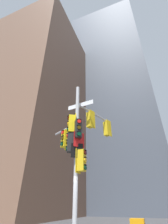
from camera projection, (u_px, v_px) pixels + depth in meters
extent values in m
cube|color=brown|center=(32.00, 104.00, 28.37)|extent=(15.10, 15.10, 33.64)
cube|color=#4C5460|center=(113.00, 97.00, 40.95)|extent=(16.88, 16.88, 50.16)
cylinder|color=#B2B2B5|center=(76.00, 148.00, 8.23)|extent=(0.20, 0.20, 7.75)
cylinder|color=#B2B2B5|center=(95.00, 114.00, 10.59)|extent=(1.23, 3.07, 0.11)
cylinder|color=#B2B2B5|center=(66.00, 129.00, 9.61)|extent=(1.94, 1.05, 0.11)
cube|color=gold|center=(92.00, 119.00, 9.87)|extent=(0.19, 0.46, 1.14)
cube|color=gold|center=(90.00, 120.00, 9.98)|extent=(0.44, 0.44, 1.00)
cylinder|color=red|center=(88.00, 116.00, 10.27)|extent=(0.13, 0.21, 0.20)
cube|color=black|center=(87.00, 114.00, 10.33)|extent=(0.14, 0.23, 0.02)
cylinder|color=#3C2C06|center=(88.00, 121.00, 10.09)|extent=(0.13, 0.21, 0.20)
cube|color=black|center=(87.00, 119.00, 10.16)|extent=(0.14, 0.23, 0.02)
cylinder|color=#06311C|center=(88.00, 126.00, 9.92)|extent=(0.13, 0.21, 0.20)
cube|color=black|center=(88.00, 124.00, 9.98)|extent=(0.14, 0.23, 0.02)
cube|color=gold|center=(109.00, 128.00, 11.01)|extent=(0.19, 0.46, 1.14)
cube|color=gold|center=(107.00, 129.00, 11.12)|extent=(0.44, 0.44, 1.00)
cylinder|color=#360605|center=(104.00, 125.00, 11.41)|extent=(0.13, 0.21, 0.20)
cube|color=black|center=(104.00, 123.00, 11.48)|extent=(0.14, 0.23, 0.02)
cylinder|color=#3C2C06|center=(104.00, 129.00, 11.24)|extent=(0.13, 0.21, 0.20)
cube|color=black|center=(104.00, 128.00, 11.30)|extent=(0.14, 0.23, 0.02)
cylinder|color=#19C672|center=(105.00, 134.00, 11.06)|extent=(0.13, 0.21, 0.20)
cube|color=black|center=(105.00, 133.00, 11.13)|extent=(0.14, 0.23, 0.02)
cube|color=yellow|center=(68.00, 140.00, 9.42)|extent=(0.44, 0.24, 1.14)
cube|color=yellow|center=(65.00, 139.00, 9.31)|extent=(0.46, 0.46, 1.00)
cylinder|color=red|center=(63.00, 132.00, 9.37)|extent=(0.21, 0.14, 0.20)
cube|color=black|center=(63.00, 130.00, 9.42)|extent=(0.23, 0.16, 0.02)
cylinder|color=#3C2C06|center=(62.00, 138.00, 9.19)|extent=(0.21, 0.14, 0.20)
cube|color=black|center=(62.00, 136.00, 9.25)|extent=(0.23, 0.16, 0.02)
cylinder|color=#06311C|center=(62.00, 144.00, 9.02)|extent=(0.21, 0.14, 0.20)
cube|color=black|center=(62.00, 142.00, 9.07)|extent=(0.23, 0.16, 0.02)
cube|color=gold|center=(78.00, 161.00, 7.86)|extent=(0.06, 0.48, 1.14)
cube|color=gold|center=(82.00, 160.00, 7.79)|extent=(0.36, 0.36, 1.00)
cylinder|color=#360605|center=(85.00, 153.00, 7.89)|extent=(0.07, 0.20, 0.20)
cube|color=black|center=(85.00, 150.00, 7.95)|extent=(0.09, 0.22, 0.02)
cylinder|color=yellow|center=(85.00, 160.00, 7.71)|extent=(0.07, 0.20, 0.20)
cube|color=black|center=(85.00, 157.00, 7.77)|extent=(0.09, 0.22, 0.02)
cylinder|color=#06311C|center=(85.00, 168.00, 7.54)|extent=(0.07, 0.20, 0.20)
cube|color=black|center=(86.00, 165.00, 7.60)|extent=(0.09, 0.22, 0.02)
cube|color=yellow|center=(75.00, 124.00, 8.87)|extent=(0.28, 0.42, 1.14)
cube|color=yellow|center=(71.00, 124.00, 8.84)|extent=(0.47, 0.47, 1.00)
cylinder|color=#360605|center=(68.00, 118.00, 8.98)|extent=(0.16, 0.20, 0.20)
cube|color=black|center=(68.00, 116.00, 9.04)|extent=(0.18, 0.22, 0.02)
cylinder|color=yellow|center=(68.00, 124.00, 8.81)|extent=(0.16, 0.20, 0.20)
cube|color=black|center=(68.00, 122.00, 8.87)|extent=(0.18, 0.22, 0.02)
cylinder|color=#06311C|center=(68.00, 130.00, 8.63)|extent=(0.16, 0.20, 0.20)
cube|color=black|center=(68.00, 128.00, 8.69)|extent=(0.18, 0.22, 0.02)
cube|color=black|center=(77.00, 130.00, 8.60)|extent=(0.40, 0.31, 1.14)
cube|color=black|center=(78.00, 129.00, 8.44)|extent=(0.48, 0.48, 1.00)
cylinder|color=red|center=(79.00, 121.00, 8.45)|extent=(0.20, 0.17, 0.20)
cube|color=black|center=(79.00, 119.00, 8.50)|extent=(0.22, 0.19, 0.02)
cylinder|color=#3C2C06|center=(79.00, 127.00, 8.27)|extent=(0.20, 0.17, 0.20)
cube|color=black|center=(79.00, 125.00, 8.33)|extent=(0.22, 0.19, 0.02)
cylinder|color=#06311C|center=(79.00, 134.00, 8.10)|extent=(0.20, 0.17, 0.20)
cube|color=black|center=(79.00, 132.00, 8.15)|extent=(0.22, 0.19, 0.02)
cube|color=black|center=(74.00, 143.00, 8.37)|extent=(0.23, 0.45, 1.14)
cube|color=black|center=(71.00, 142.00, 8.36)|extent=(0.45, 0.45, 1.00)
cylinder|color=red|center=(67.00, 136.00, 8.52)|extent=(0.14, 0.21, 0.20)
cube|color=black|center=(67.00, 134.00, 8.58)|extent=(0.16, 0.23, 0.02)
cylinder|color=#3C2C06|center=(67.00, 142.00, 8.35)|extent=(0.14, 0.21, 0.20)
cube|color=black|center=(67.00, 140.00, 8.41)|extent=(0.16, 0.23, 0.02)
cylinder|color=#06311C|center=(66.00, 149.00, 8.17)|extent=(0.14, 0.21, 0.20)
cube|color=black|center=(66.00, 147.00, 8.23)|extent=(0.16, 0.23, 0.02)
cube|color=white|center=(80.00, 105.00, 9.89)|extent=(1.71, 0.19, 0.28)
cube|color=#19479E|center=(80.00, 105.00, 9.89)|extent=(1.67, 0.18, 0.24)
cube|color=red|center=(79.00, 140.00, 8.27)|extent=(0.35, 0.55, 0.80)
cube|color=white|center=(79.00, 140.00, 8.27)|extent=(0.32, 0.52, 0.76)
cube|color=black|center=(77.00, 150.00, 7.95)|extent=(0.51, 0.34, 0.72)
cube|color=white|center=(77.00, 150.00, 7.95)|extent=(0.48, 0.32, 0.68)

